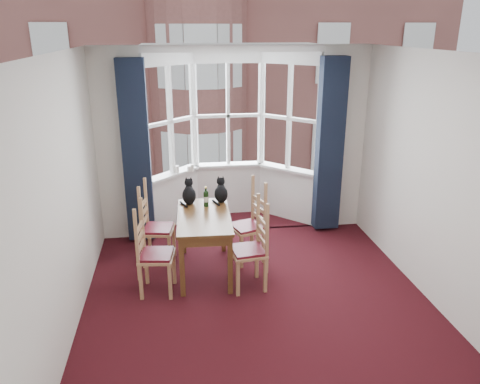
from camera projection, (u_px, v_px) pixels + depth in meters
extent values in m
plane|color=black|center=(260.00, 309.00, 5.32)|extent=(4.50, 4.50, 0.00)
plane|color=white|center=(264.00, 53.00, 4.39)|extent=(4.50, 4.50, 0.00)
plane|color=silver|center=(62.00, 203.00, 4.59)|extent=(0.00, 4.50, 4.50)
plane|color=silver|center=(441.00, 184.00, 5.12)|extent=(0.00, 4.50, 4.50)
plane|color=silver|center=(333.00, 320.00, 2.75)|extent=(4.00, 0.00, 4.00)
cube|color=silver|center=(121.00, 147.00, 6.73)|extent=(0.70, 0.12, 2.80)
cube|color=silver|center=(340.00, 140.00, 7.17)|extent=(0.70, 0.12, 2.80)
cube|color=black|center=(136.00, 153.00, 6.61)|extent=(0.38, 0.22, 2.60)
cube|color=black|center=(330.00, 146.00, 6.99)|extent=(0.38, 0.22, 2.60)
cube|color=brown|center=(204.00, 217.00, 5.89)|extent=(0.71, 1.26, 0.04)
cube|color=brown|center=(182.00, 268.00, 5.46)|extent=(0.06, 0.06, 0.75)
cube|color=brown|center=(183.00, 228.00, 6.53)|extent=(0.06, 0.06, 0.75)
cube|color=brown|center=(230.00, 265.00, 5.52)|extent=(0.06, 0.06, 0.75)
cube|color=brown|center=(223.00, 227.00, 6.58)|extent=(0.06, 0.06, 0.75)
cube|color=tan|center=(157.00, 255.00, 5.52)|extent=(0.45, 0.47, 0.06)
cube|color=#550E1A|center=(157.00, 254.00, 5.52)|extent=(0.41, 0.43, 0.03)
cube|color=tan|center=(158.00, 229.00, 6.24)|extent=(0.46, 0.48, 0.06)
cube|color=#550E1A|center=(158.00, 228.00, 6.24)|extent=(0.42, 0.43, 0.03)
cube|color=tan|center=(248.00, 251.00, 5.63)|extent=(0.45, 0.46, 0.06)
cube|color=#550E1A|center=(248.00, 250.00, 5.63)|extent=(0.40, 0.42, 0.03)
cube|color=tan|center=(247.00, 227.00, 6.30)|extent=(0.51, 0.52, 0.06)
cube|color=#550E1A|center=(247.00, 226.00, 6.30)|extent=(0.46, 0.47, 0.03)
ellipsoid|color=black|center=(189.00, 196.00, 6.24)|extent=(0.19, 0.25, 0.24)
sphere|color=black|center=(189.00, 183.00, 6.27)|extent=(0.12, 0.12, 0.11)
cone|color=black|center=(186.00, 179.00, 6.25)|extent=(0.04, 0.04, 0.05)
cone|color=black|center=(191.00, 179.00, 6.26)|extent=(0.04, 0.04, 0.05)
ellipsoid|color=black|center=(221.00, 194.00, 6.30)|extent=(0.20, 0.25, 0.24)
sphere|color=black|center=(221.00, 182.00, 6.33)|extent=(0.12, 0.12, 0.11)
cone|color=black|center=(218.00, 178.00, 6.31)|extent=(0.04, 0.04, 0.05)
cone|color=black|center=(223.00, 178.00, 6.32)|extent=(0.04, 0.04, 0.05)
cylinder|color=black|center=(206.00, 199.00, 6.16)|extent=(0.07, 0.07, 0.19)
sphere|color=black|center=(206.00, 193.00, 6.13)|extent=(0.06, 0.06, 0.06)
cylinder|color=black|center=(206.00, 190.00, 6.12)|extent=(0.03, 0.03, 0.08)
cylinder|color=gold|center=(206.00, 188.00, 6.10)|extent=(0.03, 0.03, 0.02)
cylinder|color=silver|center=(206.00, 199.00, 6.16)|extent=(0.07, 0.07, 0.07)
cylinder|color=white|center=(177.00, 169.00, 7.32)|extent=(0.06, 0.06, 0.11)
cylinder|color=white|center=(189.00, 169.00, 7.38)|extent=(0.06, 0.06, 0.09)
cylinder|color=white|center=(192.00, 168.00, 7.40)|extent=(0.05, 0.05, 0.11)
plane|color=#333335|center=(186.00, 147.00, 37.42)|extent=(80.00, 80.00, 0.00)
cube|color=#8E5049|center=(194.00, 82.00, 18.29)|extent=(18.00, 6.00, 14.00)
cylinder|color=#8E5049|center=(199.00, 92.00, 15.49)|extent=(3.20, 3.20, 14.00)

